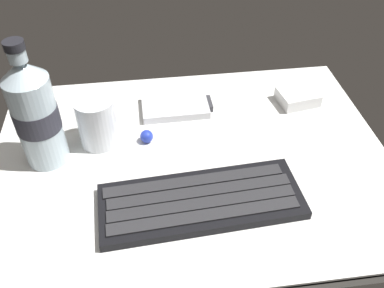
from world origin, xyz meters
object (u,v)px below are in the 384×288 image
juice_cup (97,123)px  trackball_mouse (147,136)px  keyboard (198,201)px  water_bottle (35,114)px  charger_block (298,97)px  handheld_device (176,106)px

juice_cup → trackball_mouse: size_ratio=3.86×
keyboard → water_bottle: 27.25cm
keyboard → juice_cup: 21.64cm
charger_block → trackball_mouse: charger_block is taller
charger_block → trackball_mouse: size_ratio=3.18×
charger_block → water_bottle: bearing=-168.3°
keyboard → water_bottle: (-22.53, 12.95, 8.20)cm
handheld_device → charger_block: 22.85cm
juice_cup → trackball_mouse: 8.30cm
juice_cup → charger_block: size_ratio=1.21×
keyboard → juice_cup: juice_cup is taller
handheld_device → charger_block: bearing=-2.2°
juice_cup → trackball_mouse: (7.74, -1.05, -2.81)cm
juice_cup → water_bottle: size_ratio=0.41×
charger_block → keyboard: bearing=-134.8°
charger_block → handheld_device: bearing=177.8°
keyboard → handheld_device: bearing=92.1°
trackball_mouse → keyboard: bearing=-66.0°
water_bottle → trackball_mouse: bearing=6.8°
charger_block → trackball_mouse: (-28.62, -7.35, -0.10)cm
juice_cup → water_bottle: water_bottle is taller
keyboard → juice_cup: (-14.36, 15.89, 3.10)cm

